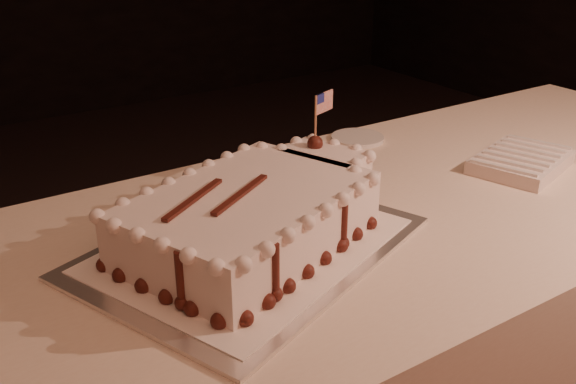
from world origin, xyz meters
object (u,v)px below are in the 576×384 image
cake_board (250,247)px  banquet_table (329,374)px  side_plate (357,138)px  napkin_stack (521,162)px  sheet_cake (259,212)px

cake_board → banquet_table: bearing=-17.0°
banquet_table → cake_board: cake_board is taller
side_plate → banquet_table: bearing=-134.6°
cake_board → napkin_stack: bearing=-22.3°
cake_board → sheet_cake: size_ratio=1.01×
sheet_cake → napkin_stack: sheet_cake is taller
cake_board → side_plate: bearing=12.2°
banquet_table → cake_board: 0.43m
cake_board → sheet_cake: sheet_cake is taller
napkin_stack → side_plate: 0.40m
sheet_cake → side_plate: bearing=33.8°
banquet_table → sheet_cake: bearing=-179.1°
sheet_cake → cake_board: bearing=-158.5°
napkin_stack → side_plate: napkin_stack is taller
banquet_table → side_plate: side_plate is taller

